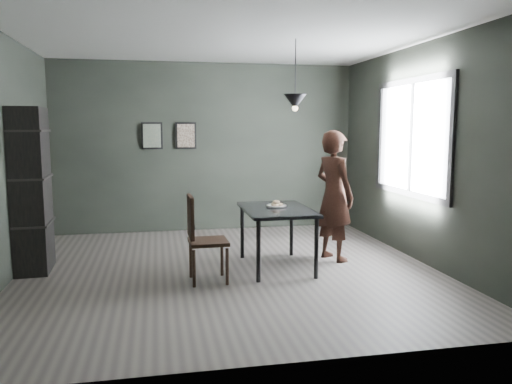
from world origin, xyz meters
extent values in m
plane|color=#3C3734|center=(0.00, 0.00, 0.00)|extent=(5.00, 5.00, 0.00)
cube|color=black|center=(0.00, 2.50, 1.40)|extent=(5.00, 0.10, 2.80)
cube|color=silver|center=(0.00, 0.00, 2.80)|extent=(5.00, 5.00, 0.02)
cube|color=white|center=(2.48, 0.20, 1.60)|extent=(0.02, 1.80, 1.40)
cube|color=black|center=(2.47, 0.20, 1.60)|extent=(0.04, 1.96, 1.56)
cube|color=black|center=(0.60, 0.00, 0.73)|extent=(0.80, 1.20, 0.04)
cylinder|color=black|center=(0.26, -0.54, 0.35)|extent=(0.05, 0.05, 0.71)
cylinder|color=black|center=(0.94, -0.54, 0.35)|extent=(0.05, 0.05, 0.71)
cylinder|color=black|center=(0.26, 0.54, 0.35)|extent=(0.05, 0.05, 0.71)
cylinder|color=black|center=(0.94, 0.54, 0.35)|extent=(0.05, 0.05, 0.71)
cylinder|color=white|center=(0.62, 0.10, 0.76)|extent=(0.23, 0.23, 0.01)
torus|color=beige|center=(0.66, 0.09, 0.78)|extent=(0.09, 0.09, 0.03)
torus|color=beige|center=(0.61, 0.14, 0.78)|extent=(0.09, 0.09, 0.03)
torus|color=beige|center=(0.59, 0.07, 0.78)|extent=(0.09, 0.09, 0.03)
torus|color=beige|center=(0.62, 0.10, 0.81)|extent=(0.11, 0.11, 0.05)
imported|color=black|center=(1.43, 0.23, 0.85)|extent=(0.62, 0.73, 1.70)
cube|color=black|center=(-0.29, -0.39, 0.46)|extent=(0.44, 0.44, 0.04)
cube|color=black|center=(-0.48, -0.40, 0.75)|extent=(0.05, 0.43, 0.47)
cylinder|color=black|center=(-0.47, -0.58, 0.21)|extent=(0.04, 0.04, 0.42)
cylinder|color=black|center=(-0.10, -0.57, 0.21)|extent=(0.04, 0.04, 0.42)
cylinder|color=black|center=(-0.48, -0.22, 0.21)|extent=(0.04, 0.04, 0.42)
cylinder|color=black|center=(-0.11, -0.21, 0.21)|extent=(0.04, 0.04, 0.42)
cube|color=black|center=(-2.32, 0.44, 0.99)|extent=(0.40, 0.67, 1.97)
cylinder|color=black|center=(0.85, 0.10, 2.42)|extent=(0.01, 0.01, 0.75)
cone|color=black|center=(0.85, 0.10, 2.05)|extent=(0.28, 0.28, 0.18)
sphere|color=#FFE0B2|center=(0.85, 0.10, 1.97)|extent=(0.07, 0.07, 0.07)
cube|color=black|center=(-0.90, 2.47, 1.60)|extent=(0.34, 0.03, 0.44)
cube|color=#445F55|center=(-0.90, 2.45, 1.60)|extent=(0.28, 0.01, 0.38)
cube|color=black|center=(-0.35, 2.47, 1.60)|extent=(0.34, 0.03, 0.44)
cube|color=#4E392D|center=(-0.35, 2.45, 1.60)|extent=(0.28, 0.01, 0.38)
camera|label=1|loc=(-0.84, -5.89, 1.74)|focal=35.00mm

